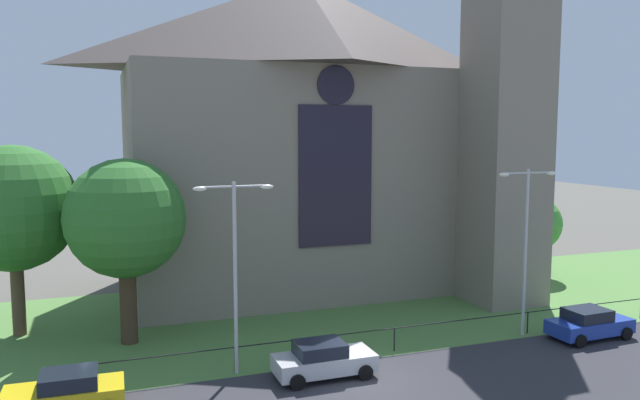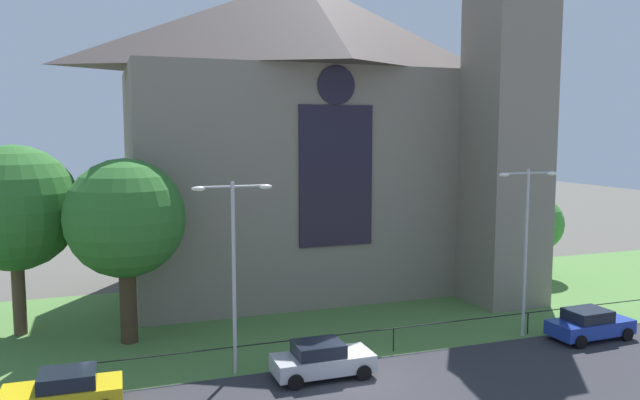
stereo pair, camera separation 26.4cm
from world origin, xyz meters
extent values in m
plane|color=#56544C|center=(0.00, 10.00, 0.00)|extent=(160.00, 160.00, 0.00)
cube|color=#2D2D33|center=(0.00, -2.00, 0.00)|extent=(120.00, 8.00, 0.01)
cube|color=#517F3D|center=(0.00, 8.00, 0.00)|extent=(120.00, 20.00, 0.01)
cube|color=gray|center=(2.82, 16.11, 7.00)|extent=(22.00, 12.00, 14.00)
pyramid|color=#594C47|center=(2.82, 16.11, 17.00)|extent=(22.00, 12.00, 6.00)
cube|color=black|center=(2.82, 10.06, 7.70)|extent=(4.40, 0.16, 8.00)
cylinder|color=black|center=(2.82, 10.06, 12.80)|extent=(2.20, 0.15, 2.20)
cube|color=gray|center=(12.82, 8.11, 9.00)|extent=(4.00, 4.00, 18.00)
cylinder|color=black|center=(2.82, 2.50, 1.10)|extent=(30.13, 0.05, 0.05)
cylinder|color=black|center=(-12.25, 2.50, 0.55)|extent=(0.07, 0.07, 1.10)
cylinder|color=black|center=(-4.71, 2.50, 0.55)|extent=(0.06, 0.07, 1.10)
cylinder|color=black|center=(2.82, 2.50, 0.55)|extent=(0.07, 0.07, 1.10)
cylinder|color=black|center=(10.35, 2.50, 0.55)|extent=(0.07, 0.07, 1.10)
cylinder|color=#423021|center=(18.95, 12.94, 1.15)|extent=(0.51, 0.51, 2.29)
sphere|color=#428C38|center=(18.95, 12.94, 3.78)|extent=(3.96, 3.96, 3.96)
cylinder|color=#423021|center=(-8.74, 7.95, 1.99)|extent=(0.81, 0.81, 3.98)
sphere|color=#2D6B28|center=(-8.74, 7.95, 6.12)|extent=(5.71, 5.71, 5.71)
cylinder|color=#4C3823|center=(13.25, 8.93, 1.42)|extent=(0.50, 0.50, 2.83)
sphere|color=#387F33|center=(13.25, 8.93, 4.53)|extent=(4.52, 4.52, 4.52)
cylinder|color=brown|center=(-13.89, 11.07, 2.05)|extent=(0.64, 0.64, 4.10)
sphere|color=#2D6B28|center=(-13.89, 11.07, 6.45)|extent=(6.27, 6.27, 6.27)
cylinder|color=#B2B2B7|center=(-4.67, 2.40, 4.08)|extent=(0.16, 0.16, 8.16)
cylinder|color=#B2B2B7|center=(-5.37, 2.40, 7.96)|extent=(1.40, 0.10, 0.10)
cylinder|color=#B2B2B7|center=(-3.97, 2.40, 7.96)|extent=(1.40, 0.10, 0.10)
ellipsoid|color=white|center=(-6.07, 2.40, 7.91)|extent=(0.57, 0.26, 0.20)
ellipsoid|color=white|center=(-3.27, 2.40, 7.91)|extent=(0.57, 0.26, 0.20)
cylinder|color=#B2B2B7|center=(9.97, 2.40, 4.20)|extent=(0.16, 0.16, 8.40)
cylinder|color=#B2B2B7|center=(9.27, 2.40, 8.20)|extent=(1.40, 0.10, 0.10)
cylinder|color=#B2B2B7|center=(10.67, 2.40, 8.20)|extent=(1.40, 0.10, 0.10)
ellipsoid|color=white|center=(8.57, 2.40, 8.15)|extent=(0.57, 0.26, 0.20)
ellipsoid|color=white|center=(11.37, 2.40, 8.15)|extent=(0.57, 0.26, 0.20)
cube|color=gold|center=(-11.39, 0.88, 0.61)|extent=(4.25, 1.92, 0.70)
cube|color=black|center=(-11.19, 0.88, 1.23)|extent=(2.04, 1.66, 0.55)
cylinder|color=black|center=(-12.83, 1.83, 0.32)|extent=(0.65, 0.24, 0.64)
cylinder|color=black|center=(-9.89, 1.74, 0.32)|extent=(0.65, 0.24, 0.64)
cube|color=#B7B7BC|center=(-1.31, 0.76, 0.61)|extent=(4.20, 1.80, 0.70)
cube|color=black|center=(-1.51, 0.76, 1.23)|extent=(2.00, 1.60, 0.55)
cylinder|color=black|center=(0.16, 1.66, 0.32)|extent=(0.64, 0.22, 0.64)
cylinder|color=black|center=(0.16, -0.14, 0.32)|extent=(0.64, 0.22, 0.64)
cylinder|color=black|center=(-2.78, 1.66, 0.32)|extent=(0.64, 0.22, 0.64)
cylinder|color=black|center=(-2.78, -0.14, 0.32)|extent=(0.64, 0.22, 0.64)
cube|color=#1E3899|center=(12.78, 0.86, 0.61)|extent=(4.26, 1.96, 0.70)
cube|color=black|center=(12.58, 0.85, 1.23)|extent=(2.06, 1.67, 0.55)
cylinder|color=black|center=(14.21, 1.81, 0.32)|extent=(0.65, 0.24, 0.64)
cylinder|color=black|center=(14.28, 0.01, 0.32)|extent=(0.65, 0.24, 0.64)
cylinder|color=black|center=(11.27, 1.70, 0.32)|extent=(0.65, 0.24, 0.64)
cylinder|color=black|center=(11.34, -0.10, 0.32)|extent=(0.65, 0.24, 0.64)
camera|label=1|loc=(-10.00, -22.67, 10.18)|focal=34.83mm
camera|label=2|loc=(-9.75, -22.76, 10.18)|focal=34.83mm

